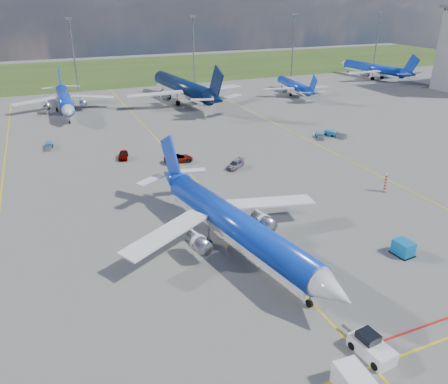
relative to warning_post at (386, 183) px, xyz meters
name	(u,v)px	position (x,y,z in m)	size (l,w,h in m)	color
ground	(262,250)	(-26.00, -8.00, -1.50)	(400.00, 400.00, 0.00)	#5A5A57
grass_strip	(93,72)	(-26.00, 142.00, -1.50)	(400.00, 80.00, 0.01)	#2D4719
taxiway_lines	(190,173)	(-25.83, 19.70, -1.49)	(60.25, 160.00, 0.02)	gold
floodlight_masts	(136,49)	(-16.00, 102.00, 11.06)	(202.20, 0.50, 22.70)	slate
warning_post	(386,183)	(0.00, 0.00, 0.00)	(0.50, 0.50, 3.00)	red
bg_jet_nnw	(67,112)	(-42.01, 74.27, -1.50)	(28.11, 36.89, 9.66)	#0E37C4
bg_jet_n	(183,102)	(-9.36, 74.04, -1.50)	(37.07, 48.65, 12.74)	#07163B
bg_jet_ne	(293,94)	(26.41, 71.10, -1.50)	(23.19, 30.44, 7.97)	#0E37C4
bg_jet_ene	(372,78)	(69.50, 85.35, -1.50)	(29.87, 39.20, 10.27)	#0E37C4
main_airliner	(236,250)	(-28.91, -6.75, -1.50)	(29.32, 38.48, 10.08)	#0E37C4
pushback_tug	(371,347)	(-25.21, -26.75, -0.74)	(2.48, 5.64, 1.88)	silver
uld_container	(403,248)	(-10.94, -15.46, -0.61)	(1.78, 2.23, 1.78)	#0C63AF
service_car_a	(123,155)	(-35.09, 31.64, -0.79)	(1.68, 4.18, 1.42)	#999999
service_car_b	(179,158)	(-25.96, 25.66, -0.75)	(2.50, 5.42, 1.51)	#999999
service_car_c	(235,164)	(-17.45, 18.78, -0.83)	(1.87, 4.60, 1.33)	#999999
baggage_tug_w	(320,136)	(7.00, 28.20, -1.06)	(2.71, 4.28, 0.94)	#1C66A9
baggage_tug_c	(49,146)	(-47.88, 43.71, -1.05)	(1.62, 4.41, 0.97)	#184E95
baggage_tug_e	(335,134)	(10.71, 27.93, -0.97)	(2.99, 5.21, 1.14)	#19649B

